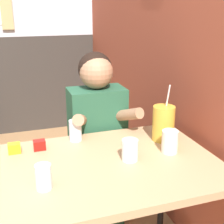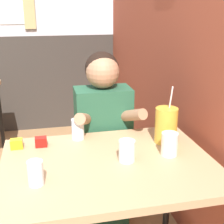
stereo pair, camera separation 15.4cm
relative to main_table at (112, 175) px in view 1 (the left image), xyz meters
The scene contains 10 objects.
brick_wall_right 1.37m from the main_table, 60.37° to the left, with size 0.08×4.64×2.70m.
main_table is the anchor object (origin of this frame).
person_seated 0.51m from the main_table, 81.76° to the left, with size 0.42×0.40×1.16m.
cocktail_pitcher 0.41m from the main_table, 24.56° to the left, with size 0.12×0.12×0.31m.
glass_near_pitcher 0.34m from the main_table, 109.62° to the left, with size 0.07×0.07×0.11m.
glass_center 0.15m from the main_table, ahead, with size 0.08×0.08×0.10m.
glass_far_side 0.33m from the main_table, ahead, with size 0.08×0.08×0.11m.
glass_by_brick 0.37m from the main_table, 159.20° to the right, with size 0.06×0.06×0.10m.
condiment_ketchup 0.40m from the main_table, 141.34° to the left, with size 0.06×0.04×0.05m.
condiment_mustard 0.50m from the main_table, 150.11° to the left, with size 0.06×0.04×0.05m.
Camera 1 is at (0.22, -0.95, 1.42)m, focal length 50.00 mm.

